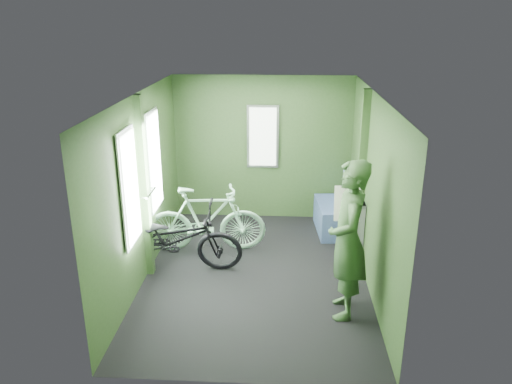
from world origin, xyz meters
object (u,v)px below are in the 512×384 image
(passenger, at_px, (348,240))
(bicycle_black, at_px, (177,270))
(bench_seat, at_px, (336,214))
(bicycle_mint, at_px, (207,252))
(waste_box, at_px, (352,232))

(passenger, bearing_deg, bicycle_black, -110.87)
(bicycle_black, height_order, passenger, passenger)
(passenger, xyz_separation_m, bench_seat, (0.11, 2.23, -0.61))
(bicycle_black, bearing_deg, passenger, -111.21)
(bicycle_mint, distance_m, bench_seat, 2.06)
(waste_box, bearing_deg, passenger, -100.29)
(passenger, bearing_deg, waste_box, 171.14)
(bicycle_mint, height_order, passenger, passenger)
(bicycle_mint, xyz_separation_m, waste_box, (1.98, -0.17, 0.44))
(bench_seat, bearing_deg, waste_box, -88.17)
(passenger, height_order, waste_box, passenger)
(bicycle_mint, distance_m, waste_box, 2.04)
(bicycle_black, distance_m, waste_box, 2.38)
(waste_box, xyz_separation_m, bench_seat, (-0.11, 1.00, -0.16))
(bicycle_black, relative_size, waste_box, 1.99)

